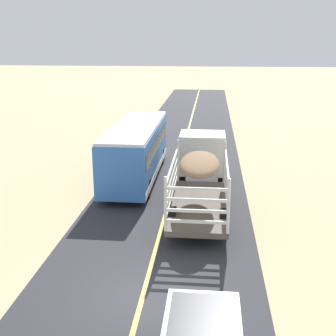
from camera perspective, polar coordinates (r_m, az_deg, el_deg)
The scene contains 5 objects.
ground_plane at distance 14.91m, azimuth -3.31°, elevation -16.31°, with size 240.00×240.00×0.00m, color #CCB284.
road_surface at distance 14.90m, azimuth -3.31°, elevation -16.27°, with size 8.00×120.00×0.02m, color #2D2D33.
road_centre_line at distance 14.90m, azimuth -3.31°, elevation -16.23°, with size 0.16×117.60×0.00m, color #D8CC4C.
livestock_truck at distance 23.06m, azimuth 4.25°, elevation 0.56°, with size 2.53×9.70×3.02m.
bus at distance 26.09m, azimuth -4.09°, elevation 2.33°, with size 2.54×10.00×3.21m.
Camera 1 is at (2.04, -12.40, 8.02)m, focal length 47.81 mm.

